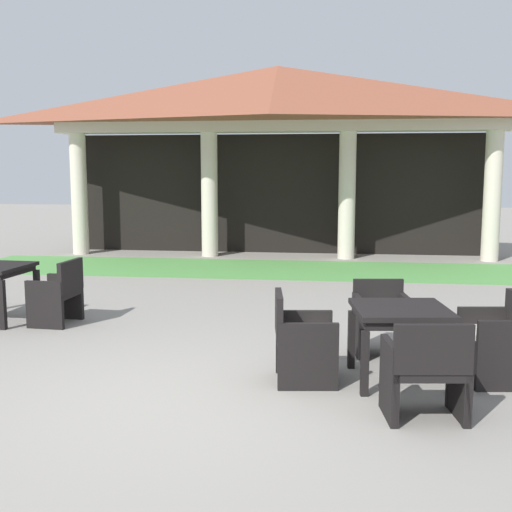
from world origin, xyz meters
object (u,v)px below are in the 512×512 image
object	(u,v)px
patio_chair_mid_left_west	(302,340)
patio_chair_mid_left_south	(426,371)
patio_chair_near_foreground_east	(58,294)
patio_table_mid_left	(401,318)
patio_chair_mid_left_east	(498,339)
patio_chair_mid_left_north	(381,319)

from	to	relation	value
patio_chair_mid_left_west	patio_chair_mid_left_south	size ratio (longest dim) A/B	1.03
patio_chair_near_foreground_east	patio_chair_mid_left_west	distance (m)	3.82
patio_chair_near_foreground_east	patio_chair_mid_left_south	distance (m)	5.14
patio_table_mid_left	patio_chair_mid_left_east	bearing A→B (deg)	7.26
patio_chair_mid_left_west	patio_table_mid_left	bearing A→B (deg)	90.00
patio_chair_mid_left_west	patio_chair_near_foreground_east	bearing A→B (deg)	-126.81
patio_chair_mid_left_west	patio_chair_mid_left_south	distance (m)	1.33
patio_table_mid_left	patio_chair_mid_left_north	distance (m)	0.96
patio_chair_near_foreground_east	patio_chair_mid_left_east	world-z (taller)	patio_chair_mid_left_east
patio_chair_mid_left_west	patio_chair_mid_left_east	size ratio (longest dim) A/B	1.01
patio_table_mid_left	patio_chair_mid_left_east	size ratio (longest dim) A/B	1.15
patio_chair_mid_left_east	patio_chair_mid_left_north	size ratio (longest dim) A/B	1.07
patio_table_mid_left	patio_chair_mid_left_north	world-z (taller)	patio_chair_mid_left_north
patio_chair_mid_left_east	patio_chair_mid_left_west	bearing A→B (deg)	90.00
patio_chair_mid_left_east	patio_chair_near_foreground_east	bearing A→B (deg)	65.12
patio_chair_mid_left_north	patio_chair_mid_left_east	bearing A→B (deg)	135.12
patio_table_mid_left	patio_chair_mid_left_south	xyz separation A→B (m)	(0.12, -0.93, -0.22)
patio_chair_mid_left_east	patio_chair_mid_left_south	xyz separation A→B (m)	(-0.81, -1.05, -0.01)
patio_table_mid_left	patio_chair_mid_left_south	bearing A→B (deg)	-82.74
patio_chair_near_foreground_east	patio_table_mid_left	world-z (taller)	patio_chair_near_foreground_east
patio_chair_mid_left_west	patio_chair_mid_left_south	xyz separation A→B (m)	(1.05, -0.81, -0.00)
patio_chair_near_foreground_east	patio_chair_mid_left_north	size ratio (longest dim) A/B	1.06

